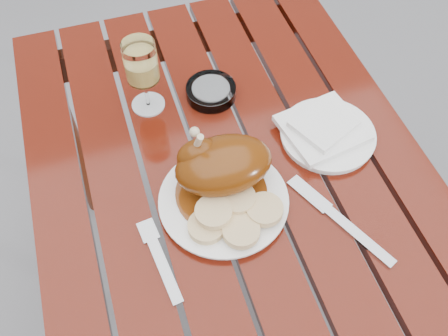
% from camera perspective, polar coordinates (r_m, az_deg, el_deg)
% --- Properties ---
extents(ground, '(60.00, 60.00, 0.00)m').
position_cam_1_polar(ground, '(1.68, 1.02, -16.36)').
color(ground, slate).
rests_on(ground, ground).
extents(table, '(0.80, 1.20, 0.75)m').
position_cam_1_polar(table, '(1.33, 1.26, -11.08)').
color(table, '#62180B').
rests_on(table, ground).
extents(dinner_plate, '(0.25, 0.25, 0.02)m').
position_cam_1_polar(dinner_plate, '(0.97, -0.04, -3.80)').
color(dinner_plate, white).
rests_on(dinner_plate, table).
extents(roast_duck, '(0.20, 0.18, 0.14)m').
position_cam_1_polar(roast_duck, '(0.95, -0.46, 0.37)').
color(roast_duck, '#622B0B').
rests_on(roast_duck, dinner_plate).
extents(bread_dumplings, '(0.18, 0.13, 0.03)m').
position_cam_1_polar(bread_dumplings, '(0.93, 1.00, -5.42)').
color(bread_dumplings, '#DAB985').
rests_on(bread_dumplings, dinner_plate).
extents(wine_glass, '(0.09, 0.09, 0.17)m').
position_cam_1_polar(wine_glass, '(1.08, -9.19, 10.25)').
color(wine_glass, '#FADD71').
rests_on(wine_glass, table).
extents(side_plate, '(0.23, 0.23, 0.02)m').
position_cam_1_polar(side_plate, '(1.09, 11.74, 3.71)').
color(side_plate, white).
rests_on(side_plate, table).
extents(napkin, '(0.18, 0.17, 0.01)m').
position_cam_1_polar(napkin, '(1.08, 11.18, 4.49)').
color(napkin, white).
rests_on(napkin, side_plate).
extents(ashtray, '(0.13, 0.13, 0.03)m').
position_cam_1_polar(ashtray, '(1.14, -1.50, 8.73)').
color(ashtray, '#B2B7BC').
rests_on(ashtray, table).
extents(fork, '(0.04, 0.16, 0.01)m').
position_cam_1_polar(fork, '(0.92, -7.10, -10.82)').
color(fork, gray).
rests_on(fork, table).
extents(knife, '(0.11, 0.20, 0.01)m').
position_cam_1_polar(knife, '(0.98, 13.91, -6.47)').
color(knife, gray).
rests_on(knife, table).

